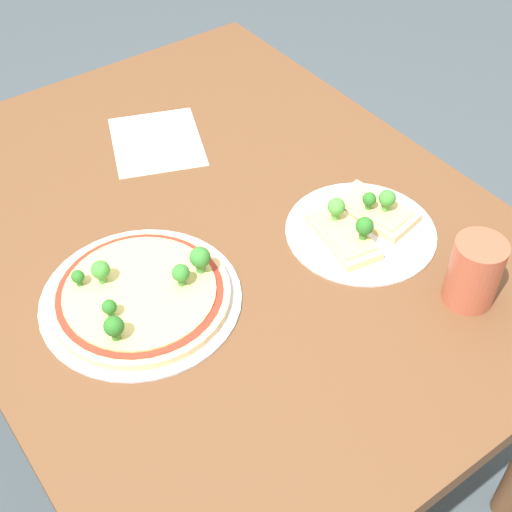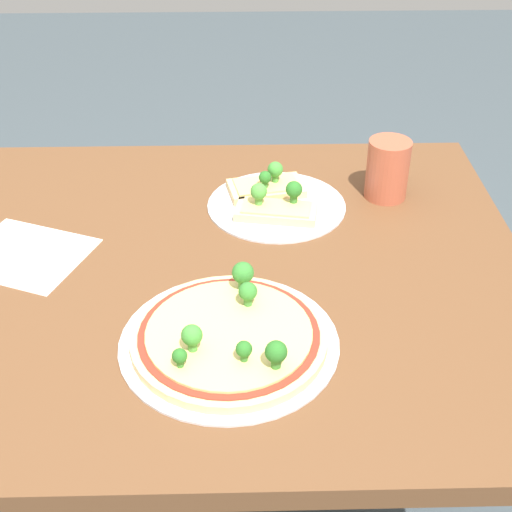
% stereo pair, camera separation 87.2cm
% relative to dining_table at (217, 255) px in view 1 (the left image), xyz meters
% --- Properties ---
extents(ground_plane, '(8.00, 8.00, 0.00)m').
position_rel_dining_table_xyz_m(ground_plane, '(0.00, 0.00, -0.62)').
color(ground_plane, '#3D474C').
extents(dining_table, '(1.20, 0.92, 0.71)m').
position_rel_dining_table_xyz_m(dining_table, '(0.00, 0.00, 0.00)').
color(dining_table, brown).
rests_on(dining_table, ground_plane).
extents(pizza_tray_whole, '(0.32, 0.32, 0.07)m').
position_rel_dining_table_xyz_m(pizza_tray_whole, '(-0.09, 0.20, 0.10)').
color(pizza_tray_whole, silver).
rests_on(pizza_tray_whole, dining_table).
extents(pizza_tray_slice, '(0.27, 0.27, 0.07)m').
position_rel_dining_table_xyz_m(pizza_tray_slice, '(-0.17, -0.20, 0.10)').
color(pizza_tray_slice, silver).
rests_on(pizza_tray_slice, dining_table).
extents(drinking_cup, '(0.08, 0.08, 0.12)m').
position_rel_dining_table_xyz_m(drinking_cup, '(-0.39, -0.23, 0.15)').
color(drinking_cup, '#AD5138').
rests_on(drinking_cup, dining_table).
extents(paper_menu, '(0.26, 0.24, 0.00)m').
position_rel_dining_table_xyz_m(paper_menu, '(0.27, -0.04, 0.09)').
color(paper_menu, white).
rests_on(paper_menu, dining_table).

